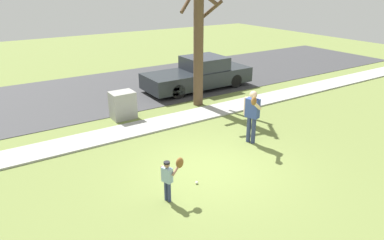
{
  "coord_description": "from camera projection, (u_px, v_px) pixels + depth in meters",
  "views": [
    {
      "loc": [
        -5.0,
        -6.78,
        4.78
      ],
      "look_at": [
        0.16,
        1.2,
        1.0
      ],
      "focal_mm": 32.54,
      "sensor_mm": 36.0,
      "label": 1
    }
  ],
  "objects": [
    {
      "name": "utility_cabinet",
      "position": [
        123.0,
        105.0,
        12.95
      ],
      "size": [
        0.87,
        0.68,
        1.02
      ],
      "primitive_type": "cube",
      "color": "gray",
      "rests_on": "ground"
    },
    {
      "name": "person_child",
      "position": [
        170.0,
        174.0,
        7.94
      ],
      "size": [
        0.54,
        0.35,
        1.07
      ],
      "rotation": [
        0.0,
        0.0,
        0.35
      ],
      "color": "navy",
      "rests_on": "ground"
    },
    {
      "name": "ground_plane",
      "position": [
        153.0,
        127.0,
        12.31
      ],
      "size": [
        48.0,
        48.0,
        0.0
      ],
      "primitive_type": "plane",
      "color": "olive"
    },
    {
      "name": "person_adult",
      "position": [
        252.0,
        112.0,
        10.72
      ],
      "size": [
        0.65,
        0.79,
        1.71
      ],
      "rotation": [
        0.0,
        0.0,
        -2.8
      ],
      "color": "navy",
      "rests_on": "ground"
    },
    {
      "name": "street_tree_near",
      "position": [
        199.0,
        32.0,
        13.47
      ],
      "size": [
        1.85,
        1.89,
        5.61
      ],
      "color": "brown",
      "rests_on": "ground"
    },
    {
      "name": "sidewalk_strip",
      "position": [
        152.0,
        125.0,
        12.37
      ],
      "size": [
        36.0,
        1.2,
        0.06
      ],
      "primitive_type": "cube",
      "color": "#A3A39E",
      "rests_on": "ground"
    },
    {
      "name": "baseball",
      "position": [
        197.0,
        183.0,
        8.83
      ],
      "size": [
        0.07,
        0.07,
        0.07
      ],
      "primitive_type": "sphere",
      "color": "white",
      "rests_on": "ground"
    },
    {
      "name": "parked_pickup_dark",
      "position": [
        199.0,
        75.0,
        16.55
      ],
      "size": [
        5.2,
        1.95,
        1.48
      ],
      "rotation": [
        0.0,
        0.0,
        3.14
      ],
      "color": "#23282D",
      "rests_on": "road_surface"
    },
    {
      "name": "road_surface",
      "position": [
        104.0,
        91.0,
        16.28
      ],
      "size": [
        36.0,
        6.8,
        0.02
      ],
      "primitive_type": "cube",
      "color": "#38383A",
      "rests_on": "ground"
    }
  ]
}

